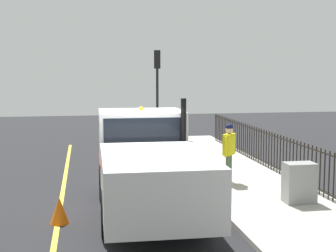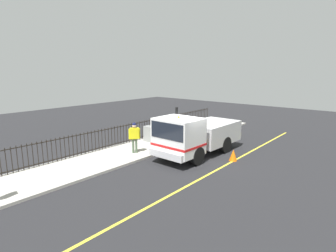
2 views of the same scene
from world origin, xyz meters
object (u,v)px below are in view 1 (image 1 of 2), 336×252
traffic_light_near (157,77)px  traffic_cone (59,210)px  work_truck (147,159)px  utility_cabinet (299,183)px  worker_standing (229,147)px

traffic_light_near → traffic_cone: traffic_light_near is taller
work_truck → traffic_cone: (-2.08, -0.67, -0.97)m
utility_cabinet → traffic_cone: 5.89m
worker_standing → utility_cabinet: worker_standing is taller
traffic_light_near → traffic_cone: bearing=79.3°
utility_cabinet → worker_standing: bearing=114.3°
work_truck → traffic_light_near: (1.94, 10.84, 1.85)m
worker_standing → work_truck: bearing=-15.2°
worker_standing → utility_cabinet: (1.09, -2.41, -0.57)m
worker_standing → traffic_cone: (-4.79, -2.68, -0.90)m
worker_standing → traffic_light_near: bearing=-136.8°
traffic_light_near → utility_cabinet: size_ratio=4.19×
work_truck → utility_cabinet: 3.87m
utility_cabinet → traffic_light_near: bearing=99.4°
work_truck → utility_cabinet: size_ratio=5.91×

